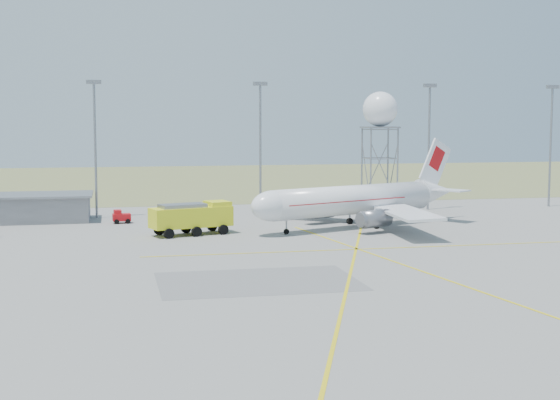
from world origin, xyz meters
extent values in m
plane|color=gray|center=(0.00, 0.00, 0.00)|extent=(400.00, 400.00, 0.00)
cube|color=olive|center=(0.00, 140.00, 0.01)|extent=(400.00, 120.00, 0.03)
cube|color=gray|center=(-45.00, 64.00, 1.80)|extent=(18.00, 9.00, 3.60)
cube|color=gray|center=(-45.00, 64.00, 3.75)|extent=(19.00, 10.00, 0.30)
cylinder|color=gray|center=(-35.00, 66.00, 10.00)|extent=(0.36, 0.36, 20.00)
cube|color=gray|center=(-35.00, 66.00, 20.20)|extent=(2.20, 0.50, 0.60)
cylinder|color=gray|center=(-10.00, 66.00, 10.00)|extent=(0.36, 0.36, 20.00)
cube|color=gray|center=(-10.00, 66.00, 20.20)|extent=(2.20, 0.50, 0.60)
cylinder|color=gray|center=(18.00, 66.00, 10.00)|extent=(0.36, 0.36, 20.00)
cube|color=gray|center=(18.00, 66.00, 20.20)|extent=(2.20, 0.50, 0.60)
cylinder|color=gray|center=(40.00, 66.00, 10.00)|extent=(0.36, 0.36, 20.00)
cube|color=gray|center=(40.00, 66.00, 20.20)|extent=(2.20, 0.50, 0.60)
cylinder|color=white|center=(-0.88, 47.51, 3.79)|extent=(25.42, 13.73, 3.98)
ellipsoid|color=white|center=(-12.81, 42.49, 3.79)|extent=(7.42, 6.15, 3.98)
cube|color=black|center=(-13.92, 42.02, 4.38)|extent=(2.24, 2.61, 0.97)
cone|color=white|center=(13.81, 53.70, 4.08)|extent=(7.06, 5.99, 3.98)
cube|color=white|center=(13.81, 53.70, 8.27)|extent=(6.00, 2.75, 7.49)
cube|color=#AF0B0F|center=(13.99, 53.78, 8.97)|extent=(3.29, 1.64, 3.84)
cube|color=white|center=(12.11, 56.45, 4.58)|extent=(5.06, 6.29, 0.18)
cube|color=white|center=(14.59, 50.57, 4.58)|extent=(5.06, 6.29, 0.18)
cube|color=white|center=(-2.98, 56.36, 2.79)|extent=(15.15, 14.09, 0.36)
cube|color=white|center=(3.98, 39.83, 2.79)|extent=(5.65, 16.18, 0.36)
cylinder|color=slate|center=(-4.04, 52.45, 1.89)|extent=(4.75, 3.74, 2.29)
cylinder|color=slate|center=(0.44, 41.80, 1.89)|extent=(4.75, 3.74, 2.29)
cube|color=#AF0B0F|center=(-2.72, 46.74, 3.89)|extent=(19.92, 11.44, 0.12)
cylinder|color=black|center=(-10.98, 43.26, 0.45)|extent=(0.91, 0.91, 0.90)
cube|color=black|center=(0.96, 48.29, 0.45)|extent=(3.24, 5.89, 0.90)
cylinder|color=gray|center=(0.96, 48.29, 0.90)|extent=(0.31, 0.31, 1.79)
cylinder|color=gray|center=(4.46, 55.43, 6.76)|extent=(0.25, 0.25, 13.52)
cylinder|color=gray|center=(8.62, 55.43, 6.76)|extent=(0.25, 0.25, 13.52)
cylinder|color=gray|center=(8.62, 59.59, 6.76)|extent=(0.25, 0.25, 13.52)
cylinder|color=gray|center=(4.46, 59.59, 6.76)|extent=(0.25, 0.25, 13.52)
cube|color=gray|center=(6.54, 57.51, 13.52)|extent=(4.76, 4.76, 0.26)
sphere|color=white|center=(6.54, 57.51, 16.23)|extent=(5.20, 5.20, 5.20)
cube|color=yellow|center=(-22.94, 45.41, 2.30)|extent=(10.90, 6.23, 2.53)
cube|color=yellow|center=(-19.42, 46.45, 3.33)|extent=(3.56, 3.87, 1.61)
cube|color=black|center=(-18.64, 46.68, 3.45)|extent=(0.96, 2.90, 1.15)
cube|color=gray|center=(-24.05, 45.09, 3.79)|extent=(6.29, 4.27, 0.46)
cube|color=red|center=(-31.45, 58.88, 0.84)|extent=(2.61, 1.79, 1.01)
cube|color=red|center=(-32.01, 58.83, 1.63)|extent=(1.13, 1.43, 0.56)
camera|label=1|loc=(-32.79, -53.15, 14.37)|focal=50.00mm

